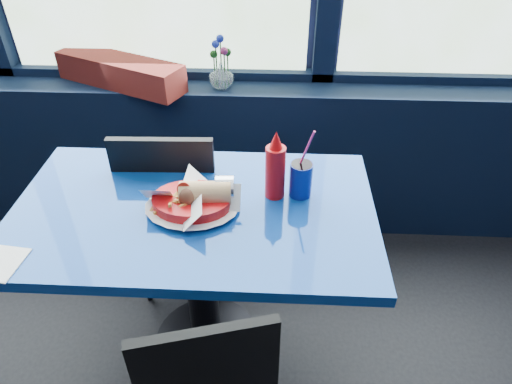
# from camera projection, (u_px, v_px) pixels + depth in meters

# --- Properties ---
(window_sill) EXTENTS (5.00, 0.26, 0.80)m
(window_sill) POSITION_uv_depth(u_px,v_px,m) (169.00, 153.00, 2.42)
(window_sill) COLOR black
(window_sill) RESTS_ON ground
(near_table) EXTENTS (1.20, 0.70, 0.75)m
(near_table) POSITION_uv_depth(u_px,v_px,m) (198.00, 247.00, 1.62)
(near_table) COLOR black
(near_table) RESTS_ON ground
(chair_near_back) EXTENTS (0.41, 0.42, 0.88)m
(chair_near_back) POSITION_uv_depth(u_px,v_px,m) (177.00, 203.00, 1.92)
(chair_near_back) COLOR black
(chair_near_back) RESTS_ON ground
(planter_box) EXTENTS (0.65, 0.42, 0.13)m
(planter_box) POSITION_uv_depth(u_px,v_px,m) (120.00, 72.00, 2.12)
(planter_box) COLOR maroon
(planter_box) RESTS_ON window_sill
(flower_vase) EXTENTS (0.15, 0.15, 0.24)m
(flower_vase) POSITION_uv_depth(u_px,v_px,m) (221.00, 72.00, 2.10)
(flower_vase) COLOR silver
(flower_vase) RESTS_ON window_sill
(food_basket) EXTENTS (0.33, 0.33, 0.10)m
(food_basket) POSITION_uv_depth(u_px,v_px,m) (194.00, 200.00, 1.48)
(food_basket) COLOR red
(food_basket) RESTS_ON near_table
(ketchup_bottle) EXTENTS (0.07, 0.07, 0.25)m
(ketchup_bottle) POSITION_uv_depth(u_px,v_px,m) (275.00, 168.00, 1.50)
(ketchup_bottle) COLOR red
(ketchup_bottle) RESTS_ON near_table
(soda_cup) EXTENTS (0.08, 0.08, 0.26)m
(soda_cup) POSITION_uv_depth(u_px,v_px,m) (301.00, 179.00, 1.53)
(soda_cup) COLOR navy
(soda_cup) RESTS_ON near_table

